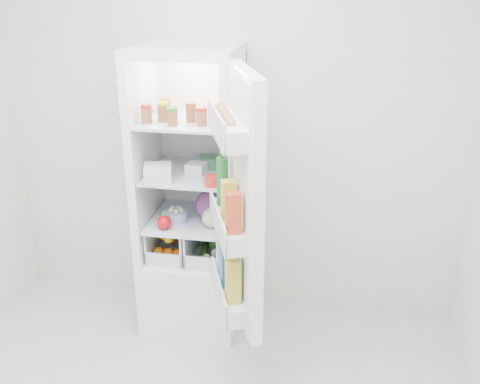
% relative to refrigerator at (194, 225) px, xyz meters
% --- Properties ---
extents(room_walls, '(3.02, 3.02, 2.61)m').
position_rel_refrigerator_xyz_m(room_walls, '(0.20, -1.25, 0.93)').
color(room_walls, beige).
rests_on(room_walls, ground).
extents(refrigerator, '(0.60, 0.60, 1.80)m').
position_rel_refrigerator_xyz_m(refrigerator, '(0.00, 0.00, 0.00)').
color(refrigerator, white).
rests_on(refrigerator, ground).
extents(shelf_low, '(0.49, 0.53, 0.01)m').
position_rel_refrigerator_xyz_m(shelf_low, '(-0.00, -0.06, 0.07)').
color(shelf_low, silver).
rests_on(shelf_low, refrigerator).
extents(shelf_mid, '(0.49, 0.53, 0.02)m').
position_rel_refrigerator_xyz_m(shelf_mid, '(-0.00, -0.06, 0.38)').
color(shelf_mid, silver).
rests_on(shelf_mid, refrigerator).
extents(shelf_top, '(0.49, 0.53, 0.02)m').
position_rel_refrigerator_xyz_m(shelf_top, '(-0.00, -0.06, 0.71)').
color(shelf_top, silver).
rests_on(shelf_top, refrigerator).
extents(crisper_left, '(0.23, 0.46, 0.22)m').
position_rel_refrigerator_xyz_m(crisper_left, '(-0.12, -0.06, -0.06)').
color(crisper_left, silver).
rests_on(crisper_left, refrigerator).
extents(crisper_right, '(0.23, 0.46, 0.22)m').
position_rel_refrigerator_xyz_m(crisper_right, '(0.12, -0.06, -0.06)').
color(crisper_right, silver).
rests_on(crisper_right, refrigerator).
extents(condiment_jars, '(0.46, 0.32, 0.08)m').
position_rel_refrigerator_xyz_m(condiment_jars, '(-0.02, -0.14, 0.76)').
color(condiment_jars, '#B21919').
rests_on(condiment_jars, shelf_top).
extents(squeeze_bottle, '(0.07, 0.07, 0.19)m').
position_rel_refrigerator_xyz_m(squeeze_bottle, '(0.21, -0.08, 0.82)').
color(squeeze_bottle, white).
rests_on(squeeze_bottle, shelf_top).
extents(tub_white, '(0.19, 0.19, 0.10)m').
position_rel_refrigerator_xyz_m(tub_white, '(-0.13, -0.26, 0.44)').
color(tub_white, silver).
rests_on(tub_white, shelf_mid).
extents(tub_cream, '(0.12, 0.12, 0.06)m').
position_rel_refrigerator_xyz_m(tub_cream, '(0.05, -0.08, 0.42)').
color(tub_cream, white).
rests_on(tub_cream, shelf_mid).
extents(tin_red, '(0.11, 0.11, 0.06)m').
position_rel_refrigerator_xyz_m(tin_red, '(0.19, -0.27, 0.42)').
color(tin_red, red).
rests_on(tin_red, shelf_mid).
extents(tub_green, '(0.12, 0.15, 0.07)m').
position_rel_refrigerator_xyz_m(tub_green, '(0.09, 0.03, 0.43)').
color(tub_green, '#3C8451').
rests_on(tub_green, shelf_mid).
extents(red_cabbage, '(0.19, 0.19, 0.19)m').
position_rel_refrigerator_xyz_m(red_cabbage, '(0.12, -0.05, 0.18)').
color(red_cabbage, '#531C4C').
rests_on(red_cabbage, shelf_low).
extents(bell_pepper, '(0.09, 0.09, 0.09)m').
position_rel_refrigerator_xyz_m(bell_pepper, '(-0.12, -0.25, 0.13)').
color(bell_pepper, '#BB0B12').
rests_on(bell_pepper, shelf_low).
extents(mushroom_bowl, '(0.18, 0.18, 0.06)m').
position_rel_refrigerator_xyz_m(mushroom_bowl, '(-0.08, -0.12, 0.11)').
color(mushroom_bowl, '#8EAFD4').
rests_on(mushroom_bowl, shelf_low).
extents(salad_bag, '(0.12, 0.12, 0.12)m').
position_rel_refrigerator_xyz_m(salad_bag, '(0.16, -0.17, 0.14)').
color(salad_bag, beige).
rests_on(salad_bag, shelf_low).
extents(citrus_pile, '(0.20, 0.31, 0.16)m').
position_rel_refrigerator_xyz_m(citrus_pile, '(-0.13, -0.10, -0.08)').
color(citrus_pile, orange).
rests_on(citrus_pile, refrigerator).
extents(veg_pile, '(0.16, 0.30, 0.10)m').
position_rel_refrigerator_xyz_m(veg_pile, '(0.13, -0.06, -0.10)').
color(veg_pile, '#26521B').
rests_on(veg_pile, refrigerator).
extents(fridge_door, '(0.35, 0.58, 1.30)m').
position_rel_refrigerator_xyz_m(fridge_door, '(0.41, -0.62, 0.43)').
color(fridge_door, white).
rests_on(fridge_door, refrigerator).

